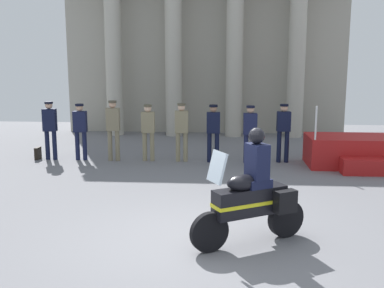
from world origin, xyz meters
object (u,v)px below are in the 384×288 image
at_px(officer_in_row_1, 80,127).
at_px(briefcase_on_ground, 38,153).
at_px(officer_in_row_2, 113,126).
at_px(motorcycle_with_rider, 254,196).
at_px(officer_in_row_4, 182,127).
at_px(officer_in_row_7, 283,128).
at_px(officer_in_row_5, 213,129).
at_px(officer_in_row_3, 148,128).
at_px(reviewing_stand, 366,152).
at_px(officer_in_row_6, 250,129).
at_px(officer_in_row_0, 50,126).

distance_m(officer_in_row_1, briefcase_on_ground, 1.55).
relative_size(officer_in_row_2, motorcycle_with_rider, 0.93).
bearing_deg(motorcycle_with_rider, officer_in_row_2, -87.82).
xyz_separation_m(officer_in_row_4, officer_in_row_7, (2.92, 0.09, 0.00)).
bearing_deg(officer_in_row_4, officer_in_row_2, -1.10).
distance_m(officer_in_row_5, briefcase_on_ground, 5.29).
height_order(motorcycle_with_rider, briefcase_on_ground, motorcycle_with_rider).
bearing_deg(officer_in_row_7, officer_in_row_4, -0.92).
xyz_separation_m(officer_in_row_3, officer_in_row_4, (0.98, -0.00, 0.02)).
relative_size(officer_in_row_3, officer_in_row_7, 0.98).
distance_m(reviewing_stand, officer_in_row_3, 6.18).
bearing_deg(officer_in_row_4, officer_in_row_3, -2.77).
bearing_deg(briefcase_on_ground, officer_in_row_6, -0.44).
height_order(officer_in_row_4, officer_in_row_6, officer_in_row_4).
distance_m(reviewing_stand, officer_in_row_4, 5.21).
relative_size(officer_in_row_1, officer_in_row_6, 1.01).
height_order(officer_in_row_3, officer_in_row_6, officer_in_row_3).
bearing_deg(officer_in_row_2, reviewing_stand, 175.42).
bearing_deg(officer_in_row_0, officer_in_row_2, 177.03).
relative_size(officer_in_row_5, briefcase_on_ground, 4.63).
xyz_separation_m(officer_in_row_0, officer_in_row_3, (2.91, 0.04, -0.04)).
relative_size(officer_in_row_3, officer_in_row_4, 0.98).
height_order(officer_in_row_0, officer_in_row_7, officer_in_row_0).
bearing_deg(motorcycle_with_rider, officer_in_row_1, -81.64).
height_order(officer_in_row_0, officer_in_row_2, officer_in_row_2).
relative_size(officer_in_row_1, officer_in_row_5, 1.00).
bearing_deg(officer_in_row_0, officer_in_row_1, 179.32).
height_order(officer_in_row_3, officer_in_row_5, officer_in_row_5).
distance_m(officer_in_row_3, officer_in_row_7, 3.90).
bearing_deg(officer_in_row_0, officer_in_row_7, 178.46).
relative_size(officer_in_row_0, officer_in_row_5, 1.04).
bearing_deg(officer_in_row_1, officer_in_row_4, 177.59).
relative_size(officer_in_row_0, officer_in_row_6, 1.05).
bearing_deg(briefcase_on_ground, motorcycle_with_rider, -44.67).
xyz_separation_m(reviewing_stand, officer_in_row_6, (-3.20, 0.23, 0.57)).
height_order(officer_in_row_2, officer_in_row_3, officer_in_row_2).
bearing_deg(officer_in_row_1, reviewing_stand, 175.37).
bearing_deg(officer_in_row_6, officer_in_row_4, -4.51).
xyz_separation_m(officer_in_row_3, officer_in_row_7, (3.90, 0.08, 0.02)).
xyz_separation_m(reviewing_stand, officer_in_row_2, (-7.17, 0.25, 0.64)).
relative_size(officer_in_row_3, briefcase_on_ground, 4.60).
bearing_deg(reviewing_stand, briefcase_on_ground, 178.29).
relative_size(reviewing_stand, officer_in_row_1, 1.93).
height_order(officer_in_row_2, officer_in_row_4, officer_in_row_2).
distance_m(officer_in_row_0, officer_in_row_2, 1.89).
relative_size(officer_in_row_5, motorcycle_with_rider, 0.88).
bearing_deg(officer_in_row_2, motorcycle_with_rider, 119.49).
bearing_deg(officer_in_row_5, reviewing_stand, 173.88).
distance_m(officer_in_row_7, motorcycle_with_rider, 6.19).
distance_m(officer_in_row_7, briefcase_on_ground, 7.28).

